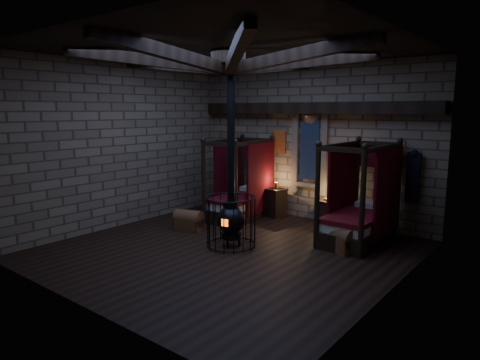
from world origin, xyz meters
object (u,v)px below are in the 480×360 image
Objects in this scene: trunk_left at (189,221)px; stove at (231,218)px; trunk_right at (340,239)px; bed_left at (241,198)px; bed_right at (360,217)px.

trunk_left is 0.19× the size of stove.
trunk_right is at bearing 20.31° from stove.
trunk_right is (3.47, -0.93, -0.29)m from bed_left.
stove reaches higher than bed_right.
bed_right is at bearing -7.53° from bed_left.
bed_left is at bearing 112.05° from stove.
bed_right is at bearing 34.56° from stove.
bed_right is 0.94m from trunk_right.
bed_left is 0.98× the size of bed_right.
trunk_left is (-0.25, -1.81, -0.31)m from bed_left.
trunk_right is (-0.04, -0.89, -0.30)m from bed_right.
bed_right is at bearing 108.04° from trunk_right.
trunk_right reaches higher than trunk_left.
bed_left is 0.54× the size of stove.
bed_left is 3.60m from trunk_right.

